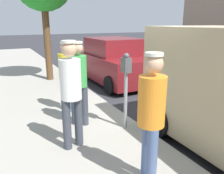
% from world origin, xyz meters
% --- Properties ---
extents(ground_plane, '(80.00, 80.00, 0.00)m').
position_xyz_m(ground_plane, '(0.00, 0.00, 0.00)').
color(ground_plane, '#2D2D33').
extents(sidewalk_slab, '(5.00, 32.00, 0.15)m').
position_xyz_m(sidewalk_slab, '(3.50, 0.00, 0.07)').
color(sidewalk_slab, '#9E998E').
rests_on(sidewalk_slab, ground).
extents(parking_meter_near, '(0.14, 0.18, 1.52)m').
position_xyz_m(parking_meter_near, '(1.35, 0.13, 1.18)').
color(parking_meter_near, gray).
rests_on(parking_meter_near, sidewalk_slab).
extents(pedestrian_in_white, '(0.36, 0.34, 1.81)m').
position_xyz_m(pedestrian_in_white, '(2.51, 0.35, 1.20)').
color(pedestrian_in_white, '#383D47').
rests_on(pedestrian_in_white, sidewalk_slab).
extents(pedestrian_in_orange, '(0.34, 0.35, 1.74)m').
position_xyz_m(pedestrian_in_orange, '(1.90, 1.68, 1.15)').
color(pedestrian_in_orange, '#4C608C').
rests_on(pedestrian_in_orange, sidewalk_slab).
extents(pedestrian_in_green, '(0.34, 0.34, 1.72)m').
position_xyz_m(pedestrian_in_green, '(2.11, -0.44, 1.14)').
color(pedestrian_in_green, '#383D47').
rests_on(pedestrian_in_green, sidewalk_slab).
extents(pedestrian_in_yellow, '(0.34, 0.34, 1.64)m').
position_xyz_m(pedestrian_in_yellow, '(2.10, -1.34, 1.09)').
color(pedestrian_in_yellow, '#4C608C').
rests_on(pedestrian_in_yellow, sidewalk_slab).
extents(parked_sedan_behind, '(1.98, 4.42, 1.65)m').
position_xyz_m(parked_sedan_behind, '(-0.43, -4.02, 0.75)').
color(parked_sedan_behind, maroon).
rests_on(parked_sedan_behind, ground).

